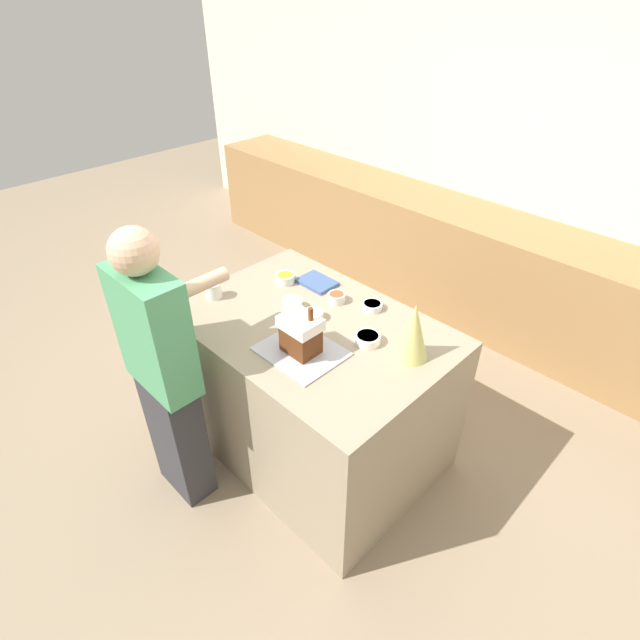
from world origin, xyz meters
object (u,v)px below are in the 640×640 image
Objects in this scene: candy_bowl_near_tray_left at (372,306)px; candy_bowl_near_tray_right at (368,338)px; baking_tray at (301,351)px; candy_bowl_beside_tree at (314,315)px; candy_bowl_front_corner at (285,278)px; cookbook at (317,282)px; decorative_tree at (413,331)px; candy_bowl_behind_tray at (292,304)px; gingerbread_house at (301,334)px; mug at (214,290)px; candy_bowl_far_left at (337,297)px; person at (164,374)px.

candy_bowl_near_tray_right is at bearing -54.19° from candy_bowl_near_tray_left.
candy_bowl_beside_tree is (-0.16, 0.24, 0.02)m from baking_tray.
candy_bowl_front_corner reaches higher than cookbook.
candy_bowl_behind_tray is at bearing -169.80° from decorative_tree.
gingerbread_house is 2.49× the size of candy_bowl_beside_tree.
candy_bowl_near_tray_right is at bearing -20.70° from cookbook.
baking_tray is at bearing -152.84° from gingerbread_house.
gingerbread_house is at bearing -138.31° from decorative_tree.
candy_bowl_near_tray_right is (0.17, -0.24, 0.00)m from candy_bowl_near_tray_left.
candy_bowl_front_corner is 0.19m from cookbook.
gingerbread_house is at bearing 27.16° from baking_tray.
candy_bowl_front_corner is (-0.23, 0.16, -0.00)m from candy_bowl_behind_tray.
decorative_tree is at bearing -2.07° from candy_bowl_front_corner.
candy_bowl_beside_tree is at bearing 24.65° from mug.
candy_bowl_front_corner is (-0.54, -0.15, 0.01)m from candy_bowl_near_tray_left.
candy_bowl_far_left is 0.39m from candy_bowl_near_tray_right.
candy_bowl_beside_tree reaches higher than cookbook.
gingerbread_house reaches higher than candy_bowl_beside_tree.
baking_tray is 1.33× the size of decorative_tree.
person is (-0.82, -0.85, -0.24)m from decorative_tree.
cookbook is (-0.40, -0.03, -0.01)m from candy_bowl_near_tray_left.
candy_bowl_front_corner is at bearing 159.79° from candy_bowl_beside_tree.
candy_bowl_behind_tray is at bearing -172.61° from candy_bowl_near_tray_right.
decorative_tree reaches higher than candy_bowl_far_left.
candy_bowl_far_left reaches higher than baking_tray.
candy_bowl_near_tray_right is 1.43× the size of mug.
mug is (-0.70, -0.01, -0.06)m from gingerbread_house.
gingerbread_house is 1.18× the size of cookbook.
gingerbread_house reaches higher than mug.
candy_bowl_near_tray_right is 0.60× the size of cookbook.
gingerbread_house is 0.52m from decorative_tree.
decorative_tree is 0.18× the size of person.
baking_tray is 1.52× the size of gingerbread_house.
candy_bowl_near_tray_right is at bearing 58.05° from baking_tray.
candy_bowl_front_corner is (-0.35, -0.06, 0.00)m from candy_bowl_far_left.
candy_bowl_near_tray_left is at bearing 37.45° from mug.
gingerbread_house is 0.38m from candy_bowl_behind_tray.
candy_bowl_beside_tree is at bearing -118.81° from candy_bowl_near_tray_left.
candy_bowl_near_tray_right is at bearing -23.86° from candy_bowl_far_left.
gingerbread_house reaches higher than candy_bowl_far_left.
candy_bowl_near_tray_right is 1.00m from person.
candy_bowl_near_tray_right is at bearing 18.57° from mug.
candy_bowl_behind_tray reaches higher than candy_bowl_front_corner.
candy_bowl_front_corner reaches higher than candy_bowl_far_left.
candy_bowl_beside_tree is 1.14× the size of mug.
candy_bowl_near_tray_right is 0.48m from candy_bowl_behind_tray.
candy_bowl_beside_tree reaches higher than candy_bowl_near_tray_left.
gingerbread_house is 1.98× the size of candy_bowl_near_tray_right.
candy_bowl_front_corner is 1.24× the size of mug.
candy_bowl_behind_tray is (-0.69, -0.12, -0.12)m from decorative_tree.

